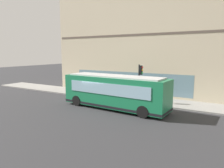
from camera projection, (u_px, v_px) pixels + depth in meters
The scene contains 9 objects.
ground at pixel (100, 106), 19.91m from camera, with size 120.00×120.00×0.00m, color #2D2D30.
sidewalk_curb at pixel (121, 97), 23.67m from camera, with size 3.63×40.00×0.15m, color gray.
building_corner at pixel (140, 42), 27.08m from camera, with size 6.63×21.34×12.95m.
city_bus_nearside at pixel (114, 92), 18.95m from camera, with size 3.12×10.17×3.07m.
traffic_light_near_corner at pixel (140, 76), 20.67m from camera, with size 0.32×0.49×3.79m.
fire_hydrant at pixel (149, 98), 21.28m from camera, with size 0.35×0.35×0.74m.
pedestrian_near_hydrant at pixel (77, 83), 27.43m from camera, with size 0.32×0.32×1.70m.
pedestrian_near_building_entrance at pixel (120, 87), 24.53m from camera, with size 0.32×0.32×1.67m.
newspaper_vending_box at pixel (143, 95), 22.48m from camera, with size 0.44×0.43×0.90m.
Camera 1 is at (-16.14, -10.77, 5.09)m, focal length 33.30 mm.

